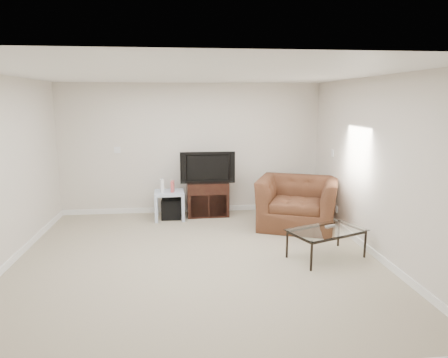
{
  "coord_description": "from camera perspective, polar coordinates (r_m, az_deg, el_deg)",
  "views": [
    {
      "loc": [
        -0.18,
        -5.21,
        2.16
      ],
      "look_at": [
        0.5,
        1.2,
        0.9
      ],
      "focal_mm": 32.0,
      "sensor_mm": 36.0,
      "label": 1
    }
  ],
  "objects": [
    {
      "name": "television",
      "position": [
        7.53,
        -2.4,
        1.78
      ],
      "size": [
        0.95,
        0.19,
        0.59
      ],
      "primitive_type": "imported",
      "rotation": [
        0.0,
        0.0,
        -0.0
      ],
      "color": "black",
      "rests_on": "tv_stand"
    },
    {
      "name": "coffee_table",
      "position": [
        5.82,
        14.38,
        -8.93
      ],
      "size": [
        1.18,
        0.93,
        0.41
      ],
      "primitive_type": null,
      "rotation": [
        0.0,
        0.0,
        0.39
      ],
      "color": "black",
      "rests_on": "floor"
    },
    {
      "name": "plate_right_switch",
      "position": [
        7.37,
        15.25,
        3.58
      ],
      "size": [
        0.02,
        0.09,
        0.13
      ],
      "primitive_type": "cube",
      "color": "white",
      "rests_on": "wall_right"
    },
    {
      "name": "plate_right_outlet",
      "position": [
        7.27,
        15.72,
        -4.17
      ],
      "size": [
        0.02,
        0.08,
        0.12
      ],
      "primitive_type": "cube",
      "color": "white",
      "rests_on": "wall_right"
    },
    {
      "name": "remote",
      "position": [
        5.91,
        14.94,
        -6.48
      ],
      "size": [
        0.17,
        0.1,
        0.02
      ],
      "primitive_type": "cube",
      "rotation": [
        0.0,
        0.0,
        0.39
      ],
      "color": "#B2B2B7",
      "rests_on": "coffee_table"
    },
    {
      "name": "side_table",
      "position": [
        7.51,
        -7.79,
        -3.71
      ],
      "size": [
        0.56,
        0.56,
        0.52
      ],
      "primitive_type": null,
      "rotation": [
        0.0,
        0.0,
        0.04
      ],
      "color": "silver",
      "rests_on": "floor"
    },
    {
      "name": "game_case",
      "position": [
        7.4,
        -7.36,
        -1.05
      ],
      "size": [
        0.07,
        0.16,
        0.2
      ],
      "primitive_type": "cube",
      "rotation": [
        0.0,
        0.0,
        -0.1
      ],
      "color": "#CC4C4C",
      "rests_on": "side_table"
    },
    {
      "name": "tv_stand",
      "position": [
        7.69,
        -2.39,
        -2.75
      ],
      "size": [
        0.8,
        0.56,
        0.65
      ],
      "primitive_type": null,
      "rotation": [
        0.0,
        0.0,
        0.03
      ],
      "color": "black",
      "rests_on": "floor"
    },
    {
      "name": "wall_back",
      "position": [
        7.76,
        -4.7,
        4.3
      ],
      "size": [
        5.0,
        0.02,
        2.5
      ],
      "primitive_type": "cube",
      "color": "silver",
      "rests_on": "ground"
    },
    {
      "name": "ceiling",
      "position": [
        5.22,
        -4.21,
        14.77
      ],
      "size": [
        5.0,
        5.0,
        0.0
      ],
      "primitive_type": "plane",
      "color": "white",
      "rests_on": "ground"
    },
    {
      "name": "wall_right",
      "position": [
        5.93,
        20.92,
        1.49
      ],
      "size": [
        0.02,
        5.0,
        2.5
      ],
      "primitive_type": "cube",
      "color": "silver",
      "rests_on": "ground"
    },
    {
      "name": "dvd_player",
      "position": [
        7.59,
        -2.37,
        -1.24
      ],
      "size": [
        0.42,
        0.3,
        0.06
      ],
      "primitive_type": "cube",
      "rotation": [
        0.0,
        0.0,
        0.03
      ],
      "color": "black",
      "rests_on": "tv_stand"
    },
    {
      "name": "subwoofer",
      "position": [
        7.55,
        -7.53,
        -4.22
      ],
      "size": [
        0.37,
        0.37,
        0.36
      ],
      "primitive_type": "cube",
      "rotation": [
        0.0,
        0.0,
        -0.02
      ],
      "color": "black",
      "rests_on": "floor"
    },
    {
      "name": "game_console",
      "position": [
        7.4,
        -8.86,
        -0.96
      ],
      "size": [
        0.08,
        0.18,
        0.24
      ],
      "primitive_type": "cube",
      "rotation": [
        0.0,
        0.0,
        0.15
      ],
      "color": "white",
      "rests_on": "side_table"
    },
    {
      "name": "recliner",
      "position": [
        7.01,
        10.46,
        -2.19
      ],
      "size": [
        1.54,
        1.28,
        1.15
      ],
      "primitive_type": "imported",
      "rotation": [
        0.0,
        0.0,
        -0.38
      ],
      "color": "brown",
      "rests_on": "floor"
    },
    {
      "name": "floor",
      "position": [
        5.64,
        -3.84,
        -11.48
      ],
      "size": [
        5.0,
        5.0,
        0.0
      ],
      "primitive_type": "plane",
      "color": "tan",
      "rests_on": "ground"
    },
    {
      "name": "plate_back",
      "position": [
        7.84,
        -15.0,
        4.03
      ],
      "size": [
        0.12,
        0.02,
        0.12
      ],
      "primitive_type": "cube",
      "color": "white",
      "rests_on": "wall_back"
    }
  ]
}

